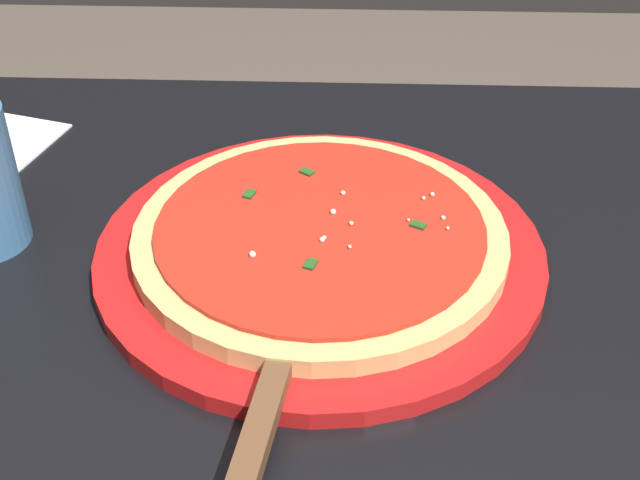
# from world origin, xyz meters

# --- Properties ---
(restaurant_table) EXTENTS (1.06, 0.72, 0.75)m
(restaurant_table) POSITION_xyz_m (0.00, 0.00, 0.60)
(restaurant_table) COLOR black
(restaurant_table) RESTS_ON ground_plane
(serving_plate) EXTENTS (0.37, 0.37, 0.01)m
(serving_plate) POSITION_xyz_m (-0.03, 0.03, 0.76)
(serving_plate) COLOR red
(serving_plate) RESTS_ON restaurant_table
(pizza) EXTENTS (0.30, 0.30, 0.02)m
(pizza) POSITION_xyz_m (-0.03, 0.03, 0.77)
(pizza) COLOR #DBB26B
(pizza) RESTS_ON serving_plate
(pizza_server) EXTENTS (0.08, 0.22, 0.01)m
(pizza_server) POSITION_xyz_m (-0.06, -0.14, 0.77)
(pizza_server) COLOR silver
(pizza_server) RESTS_ON serving_plate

